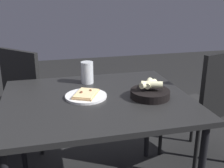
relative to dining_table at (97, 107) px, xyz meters
The scene contains 6 objects.
dining_table is the anchor object (origin of this frame).
pizza_plate 0.10m from the dining_table, 21.30° to the right, with size 0.25×0.25×0.04m.
bread_basket 0.33m from the dining_table, 167.38° to the left, with size 0.23×0.23×0.11m.
beer_glass 0.31m from the dining_table, 88.11° to the right, with size 0.08×0.08×0.15m.
chair_near 0.91m from the dining_table, 50.09° to the right, with size 0.62×0.62×0.88m.
chair_spare 0.91m from the dining_table, 167.80° to the right, with size 0.55×0.55×0.94m.
Camera 1 is at (0.27, 1.49, 1.34)m, focal length 44.15 mm.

